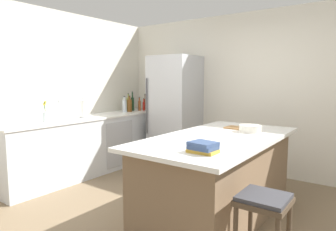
# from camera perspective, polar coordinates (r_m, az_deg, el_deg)

# --- Properties ---
(ground_plane) EXTENTS (7.20, 7.20, 0.00)m
(ground_plane) POSITION_cam_1_polar(r_m,az_deg,el_deg) (3.43, 0.25, -19.37)
(ground_plane) COLOR #7A664C
(wall_rear) EXTENTS (6.00, 0.10, 2.60)m
(wall_rear) POSITION_cam_1_polar(r_m,az_deg,el_deg) (5.08, 15.40, 4.13)
(wall_rear) COLOR silver
(wall_rear) RESTS_ON ground_plane
(wall_left) EXTENTS (0.10, 6.00, 2.60)m
(wall_left) POSITION_cam_1_polar(r_m,az_deg,el_deg) (4.94, -23.42, 3.75)
(wall_left) COLOR silver
(wall_left) RESTS_ON ground_plane
(counter_run_left) EXTENTS (0.68, 2.99, 0.93)m
(counter_run_left) POSITION_cam_1_polar(r_m,az_deg,el_deg) (5.09, -14.76, -5.34)
(counter_run_left) COLOR silver
(counter_run_left) RESTS_ON ground_plane
(kitchen_island) EXTENTS (1.10, 2.19, 0.91)m
(kitchen_island) POSITION_cam_1_polar(r_m,az_deg,el_deg) (3.37, 9.61, -11.48)
(kitchen_island) COLOR #7A6047
(kitchen_island) RESTS_ON ground_plane
(refrigerator) EXTENTS (0.77, 0.74, 1.93)m
(refrigerator) POSITION_cam_1_polar(r_m,az_deg,el_deg) (5.32, 1.33, 0.88)
(refrigerator) COLOR #B7BABF
(refrigerator) RESTS_ON ground_plane
(bar_stool) EXTENTS (0.36, 0.36, 0.67)m
(bar_stool) POSITION_cam_1_polar(r_m,az_deg,el_deg) (2.42, 17.80, -17.08)
(bar_stool) COLOR #473828
(bar_stool) RESTS_ON ground_plane
(sink_faucet) EXTENTS (0.15, 0.05, 0.30)m
(sink_faucet) POSITION_cam_1_polar(r_m,az_deg,el_deg) (4.74, -20.07, 1.17)
(sink_faucet) COLOR silver
(sink_faucet) RESTS_ON counter_run_left
(flower_vase) EXTENTS (0.07, 0.07, 0.30)m
(flower_vase) POSITION_cam_1_polar(r_m,az_deg,el_deg) (4.48, -22.47, 0.07)
(flower_vase) COLOR silver
(flower_vase) RESTS_ON counter_run_left
(paper_towel_roll) EXTENTS (0.14, 0.14, 0.31)m
(paper_towel_roll) POSITION_cam_1_polar(r_m,az_deg,el_deg) (4.87, -15.91, 1.18)
(paper_towel_roll) COLOR gray
(paper_towel_roll) RESTS_ON counter_run_left
(syrup_bottle) EXTENTS (0.06, 0.06, 0.32)m
(syrup_bottle) POSITION_cam_1_polar(r_m,az_deg,el_deg) (5.95, -4.36, 2.29)
(syrup_bottle) COLOR #5B3319
(syrup_bottle) RESTS_ON counter_run_left
(hot_sauce_bottle) EXTENTS (0.05, 0.05, 0.24)m
(hot_sauce_bottle) POSITION_cam_1_polar(r_m,az_deg,el_deg) (5.84, -4.67, 1.89)
(hot_sauce_bottle) COLOR red
(hot_sauce_bottle) RESTS_ON counter_run_left
(vinegar_bottle) EXTENTS (0.05, 0.05, 0.26)m
(vinegar_bottle) POSITION_cam_1_polar(r_m,az_deg,el_deg) (5.80, -5.50, 1.97)
(vinegar_bottle) COLOR #994C23
(vinegar_bottle) RESTS_ON counter_run_left
(wine_bottle) EXTENTS (0.06, 0.06, 0.37)m
(wine_bottle) POSITION_cam_1_polar(r_m,az_deg,el_deg) (5.79, -6.83, 2.32)
(wine_bottle) COLOR #19381E
(wine_bottle) RESTS_ON counter_run_left
(olive_oil_bottle) EXTENTS (0.06, 0.06, 0.34)m
(olive_oil_bottle) POSITION_cam_1_polar(r_m,az_deg,el_deg) (5.72, -7.61, 2.19)
(olive_oil_bottle) COLOR olive
(olive_oil_bottle) RESTS_ON counter_run_left
(whiskey_bottle) EXTENTS (0.09, 0.09, 0.30)m
(whiskey_bottle) POSITION_cam_1_polar(r_m,az_deg,el_deg) (5.58, -7.39, 1.95)
(whiskey_bottle) COLOR brown
(whiskey_bottle) RESTS_ON counter_run_left
(soda_bottle) EXTENTS (0.08, 0.08, 0.30)m
(soda_bottle) POSITION_cam_1_polar(r_m,az_deg,el_deg) (5.55, -8.33, 1.88)
(soda_bottle) COLOR silver
(soda_bottle) RESTS_ON counter_run_left
(cookbook_stack) EXTENTS (0.24, 0.21, 0.09)m
(cookbook_stack) POSITION_cam_1_polar(r_m,az_deg,el_deg) (2.50, 6.72, -6.06)
(cookbook_stack) COLOR gold
(cookbook_stack) RESTS_ON kitchen_island
(mixing_bowl) EXTENTS (0.25, 0.25, 0.08)m
(mixing_bowl) POSITION_cam_1_polar(r_m,az_deg,el_deg) (3.59, 15.47, -2.42)
(mixing_bowl) COLOR silver
(mixing_bowl) RESTS_ON kitchen_island
(cutting_board) EXTENTS (0.30, 0.22, 0.02)m
(cutting_board) POSITION_cam_1_polar(r_m,az_deg,el_deg) (3.81, 13.24, -2.32)
(cutting_board) COLOR #9E7042
(cutting_board) RESTS_ON kitchen_island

